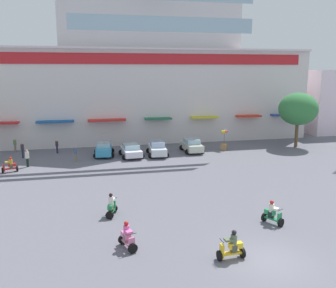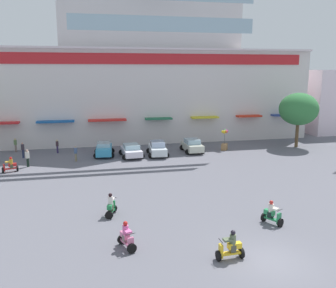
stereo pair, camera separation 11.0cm
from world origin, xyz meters
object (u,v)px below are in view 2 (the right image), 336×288
(parked_car_3, at_px, (192,145))
(scooter_rider_3, at_px, (10,166))
(scooter_rider_5, at_px, (272,214))
(pedestrian_2, at_px, (57,145))
(plaza_tree_1, at_px, (299,109))
(parked_car_2, at_px, (157,148))
(scooter_rider_2, at_px, (111,206))
(scooter_rider_7, at_px, (231,247))
(pedestrian_1, at_px, (76,152))
(pedestrian_4, at_px, (27,157))
(parked_car_0, at_px, (104,149))
(balloon_vendor_cart, at_px, (225,142))
(pedestrian_3, at_px, (15,144))
(parked_car_1, at_px, (131,150))
(pedestrian_0, at_px, (23,149))

(parked_car_3, relative_size, scooter_rider_3, 2.59)
(scooter_rider_5, xyz_separation_m, pedestrian_2, (-14.30, 23.28, 0.28))
(parked_car_3, bearing_deg, scooter_rider_3, -166.47)
(plaza_tree_1, bearing_deg, parked_car_2, -177.00)
(parked_car_2, bearing_deg, plaza_tree_1, 3.00)
(parked_car_3, height_order, scooter_rider_2, scooter_rider_2)
(plaza_tree_1, relative_size, scooter_rider_7, 4.31)
(pedestrian_1, bearing_deg, pedestrian_4, -164.42)
(parked_car_0, bearing_deg, scooter_rider_5, -66.15)
(parked_car_0, height_order, pedestrian_1, pedestrian_1)
(parked_car_2, bearing_deg, pedestrian_1, -175.30)
(pedestrian_2, relative_size, balloon_vendor_cart, 0.65)
(pedestrian_1, xyz_separation_m, balloon_vendor_cart, (17.05, 1.87, 0.08))
(scooter_rider_3, bearing_deg, parked_car_0, 28.12)
(pedestrian_3, height_order, pedestrian_4, pedestrian_4)
(plaza_tree_1, bearing_deg, parked_car_1, -177.41)
(parked_car_3, bearing_deg, parked_car_0, 178.93)
(pedestrian_0, bearing_deg, parked_car_1, -10.05)
(pedestrian_2, bearing_deg, parked_car_3, -10.22)
(parked_car_0, distance_m, scooter_rider_2, 17.30)
(scooter_rider_2, distance_m, pedestrian_4, 15.89)
(scooter_rider_3, bearing_deg, parked_car_3, 13.53)
(parked_car_0, bearing_deg, parked_car_3, -1.07)
(parked_car_2, relative_size, scooter_rider_7, 2.65)
(pedestrian_3, bearing_deg, parked_car_3, -12.42)
(parked_car_2, xyz_separation_m, pedestrian_1, (-8.76, -0.72, 0.13))
(scooter_rider_3, relative_size, scooter_rider_5, 1.00)
(plaza_tree_1, relative_size, pedestrian_0, 3.90)
(parked_car_2, height_order, scooter_rider_5, parked_car_2)
(parked_car_3, distance_m, scooter_rider_3, 19.40)
(parked_car_0, xyz_separation_m, pedestrian_4, (-7.53, -3.10, 0.21))
(scooter_rider_2, height_order, pedestrian_0, pedestrian_0)
(parked_car_3, xyz_separation_m, pedestrian_2, (-15.15, 2.73, 0.14))
(plaza_tree_1, xyz_separation_m, scooter_rider_7, (-18.30, -24.06, -4.02))
(parked_car_0, distance_m, parked_car_3, 10.02)
(parked_car_2, relative_size, pedestrian_0, 2.39)
(scooter_rider_5, bearing_deg, scooter_rider_7, -139.55)
(scooter_rider_3, relative_size, pedestrian_3, 0.93)
(scooter_rider_5, relative_size, pedestrian_4, 0.86)
(pedestrian_0, relative_size, pedestrian_2, 1.08)
(parked_car_2, relative_size, scooter_rider_3, 2.73)
(scooter_rider_3, relative_size, pedestrian_1, 0.92)
(parked_car_0, bearing_deg, pedestrian_4, -157.63)
(pedestrian_3, bearing_deg, plaza_tree_1, -7.51)
(parked_car_2, height_order, pedestrian_0, pedestrian_0)
(pedestrian_2, bearing_deg, parked_car_0, -26.39)
(parked_car_0, xyz_separation_m, scooter_rider_3, (-8.84, -4.72, -0.18))
(scooter_rider_3, xyz_separation_m, pedestrian_3, (-1.04, 8.92, 0.33))
(parked_car_2, bearing_deg, parked_car_3, 12.27)
(parked_car_2, distance_m, pedestrian_2, 11.50)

